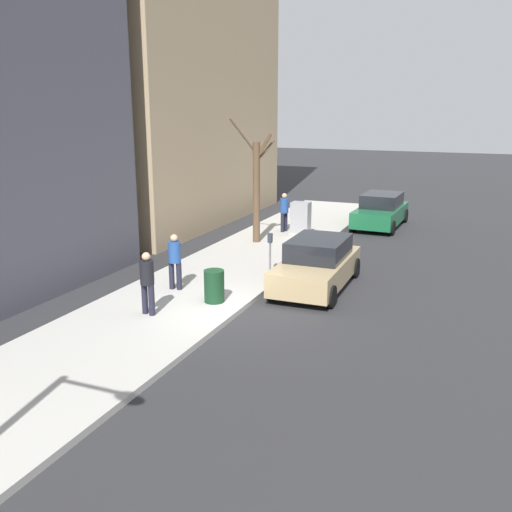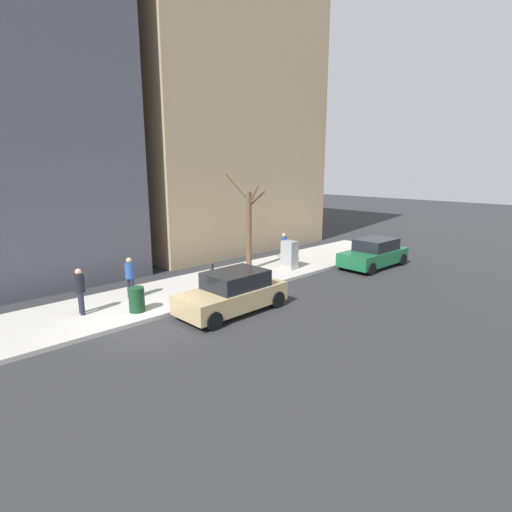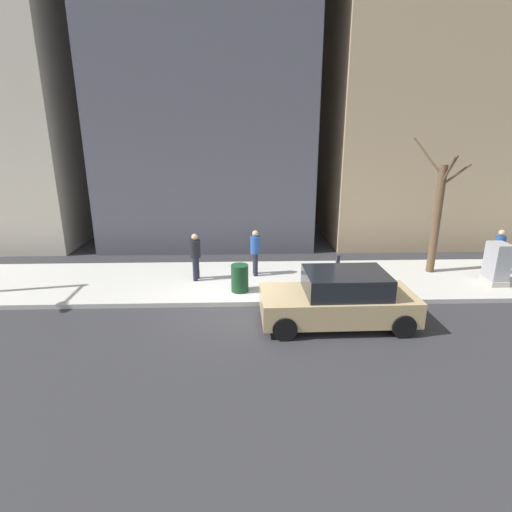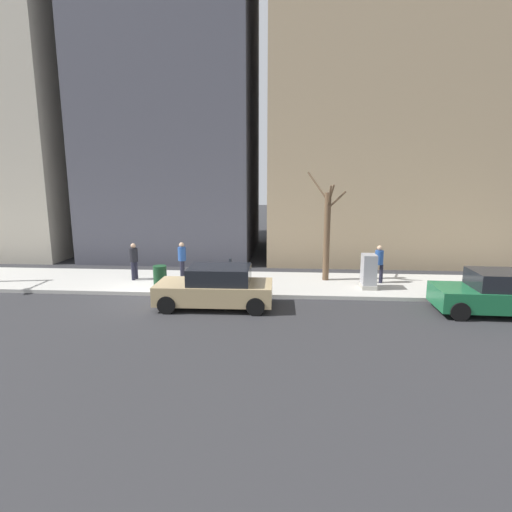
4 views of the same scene
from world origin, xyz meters
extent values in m
plane|color=#2B2B2D|center=(0.00, 0.00, 0.00)|extent=(120.00, 120.00, 0.00)
cube|color=#B2AFA8|center=(2.00, 0.00, 0.07)|extent=(4.00, 36.00, 0.15)
cube|color=#196038|center=(-1.25, -12.84, 0.57)|extent=(1.92, 4.25, 0.70)
cube|color=black|center=(-1.26, -13.04, 1.22)|extent=(1.66, 2.25, 0.60)
cylinder|color=black|center=(-2.06, -11.27, 0.32)|extent=(0.24, 0.65, 0.64)
cylinder|color=black|center=(-0.36, -11.32, 0.32)|extent=(0.24, 0.65, 0.64)
cylinder|color=black|center=(-2.15, -14.37, 0.32)|extent=(0.24, 0.65, 0.64)
cylinder|color=black|center=(-0.45, -14.42, 0.32)|extent=(0.24, 0.65, 0.64)
cube|color=tan|center=(-1.21, -2.91, 0.57)|extent=(1.86, 4.23, 0.70)
cube|color=black|center=(-1.20, -3.11, 1.22)|extent=(1.63, 2.22, 0.60)
cylinder|color=black|center=(-2.08, -1.38, 0.32)|extent=(0.23, 0.64, 0.64)
cylinder|color=black|center=(-0.38, -1.35, 0.32)|extent=(0.23, 0.64, 0.64)
cylinder|color=black|center=(-2.03, -4.48, 0.32)|extent=(0.23, 0.64, 0.64)
cylinder|color=black|center=(-0.33, -4.45, 0.32)|extent=(0.23, 0.64, 0.64)
cylinder|color=slate|center=(0.45, -3.28, 0.68)|extent=(0.07, 0.07, 1.05)
cube|color=#2D333D|center=(0.45, -3.28, 1.35)|extent=(0.14, 0.10, 0.30)
cube|color=#A8A399|center=(1.30, -8.94, 0.24)|extent=(0.83, 0.61, 0.18)
cube|color=#939399|center=(1.30, -8.94, 0.96)|extent=(0.75, 0.55, 1.25)
cylinder|color=brown|center=(2.60, -7.31, 2.11)|extent=(0.28, 0.28, 3.91)
cylinder|color=brown|center=(2.35, -7.64, 3.73)|extent=(0.52, 0.76, 0.85)
cylinder|color=brown|center=(2.97, -6.89, 4.30)|extent=(0.75, 0.94, 1.34)
cylinder|color=brown|center=(2.36, -7.40, 3.94)|extent=(0.56, 0.27, 0.97)
cylinder|color=brown|center=(2.30, -7.33, 3.87)|extent=(0.66, 0.13, 1.04)
cylinder|color=#14381E|center=(0.90, -0.21, 0.60)|extent=(0.56, 0.56, 0.90)
cylinder|color=#1E1E2D|center=(2.22, -9.68, 0.56)|extent=(0.16, 0.16, 0.82)
cylinder|color=#1E1E2D|center=(2.27, -9.45, 0.56)|extent=(0.16, 0.16, 0.82)
cylinder|color=#23478C|center=(2.25, -9.56, 1.28)|extent=(0.36, 0.36, 0.62)
sphere|color=tan|center=(2.25, -9.56, 1.70)|extent=(0.22, 0.22, 0.22)
cylinder|color=#1E1E2D|center=(2.34, -0.78, 0.56)|extent=(0.16, 0.16, 0.82)
cylinder|color=#1E1E2D|center=(2.58, -0.76, 0.56)|extent=(0.16, 0.16, 0.82)
cylinder|color=#23478C|center=(2.46, -0.77, 1.28)|extent=(0.36, 0.36, 0.62)
sphere|color=tan|center=(2.46, -0.77, 1.70)|extent=(0.22, 0.22, 0.22)
cylinder|color=#1E1E2D|center=(1.91, 1.35, 0.56)|extent=(0.16, 0.16, 0.82)
cylinder|color=#1E1E2D|center=(2.15, 1.31, 0.56)|extent=(0.16, 0.16, 0.82)
cylinder|color=black|center=(2.03, 1.33, 1.28)|extent=(0.36, 0.36, 0.62)
sphere|color=tan|center=(2.03, 1.33, 1.70)|extent=(0.22, 0.22, 0.22)
cube|color=tan|center=(11.91, -10.91, 10.82)|extent=(12.81, 12.81, 21.65)
camera|label=1|loc=(-5.91, 13.12, 5.38)|focal=40.00mm
camera|label=2|loc=(-11.94, 6.17, 5.24)|focal=28.00mm
camera|label=3|loc=(-11.26, -0.33, 5.14)|focal=28.00mm
camera|label=4|loc=(-15.14, -5.46, 4.60)|focal=28.00mm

